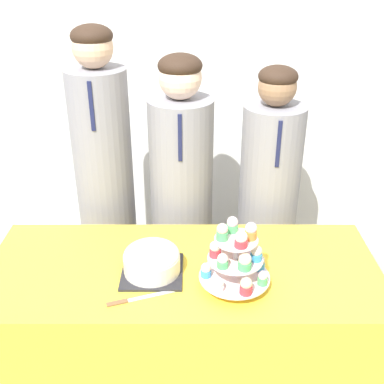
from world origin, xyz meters
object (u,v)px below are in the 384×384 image
at_px(cake_knife, 129,300).
at_px(student_0, 106,197).
at_px(round_cake, 151,260).
at_px(student_1, 181,208).
at_px(cupcake_stand, 235,257).
at_px(student_2, 266,213).

xyz_separation_m(cake_knife, student_0, (-0.21, 0.80, 0.00)).
height_order(round_cake, cake_knife, round_cake).
height_order(student_0, student_1, student_0).
distance_m(cupcake_stand, student_0, 0.93).
bearing_deg(round_cake, cake_knife, -112.61).
bearing_deg(cake_knife, cupcake_stand, -6.35).
xyz_separation_m(round_cake, student_0, (-0.28, 0.63, -0.06)).
xyz_separation_m(cake_knife, student_1, (0.17, 0.80, -0.06)).
bearing_deg(cake_knife, student_0, 85.45).
distance_m(student_0, student_1, 0.39).
bearing_deg(cake_knife, round_cake, 48.07).
distance_m(cake_knife, student_1, 0.82).
bearing_deg(round_cake, student_0, 113.91).
bearing_deg(cupcake_stand, student_0, 130.01).
relative_size(round_cake, cake_knife, 0.96).
distance_m(cake_knife, student_0, 0.82).
distance_m(cupcake_stand, student_1, 0.76).
distance_m(round_cake, student_2, 0.84).
bearing_deg(round_cake, student_1, 80.80).
bearing_deg(student_1, student_2, -0.00).
distance_m(round_cake, student_1, 0.65).
xyz_separation_m(student_0, student_1, (0.38, 0.00, -0.07)).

